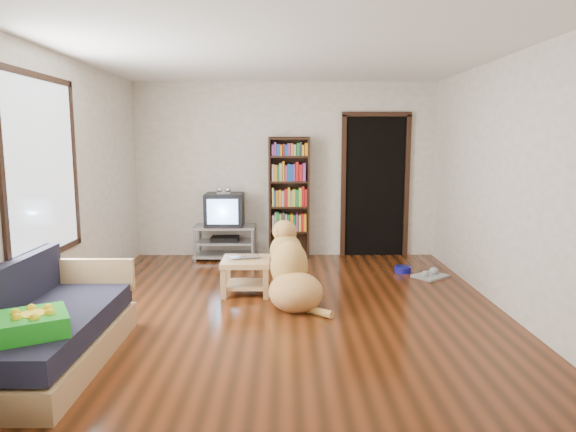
{
  "coord_description": "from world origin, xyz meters",
  "views": [
    {
      "loc": [
        -0.01,
        -5.23,
        1.75
      ],
      "look_at": [
        0.02,
        0.5,
        0.9
      ],
      "focal_mm": 32.0,
      "sensor_mm": 36.0,
      "label": 1
    }
  ],
  "objects_px": {
    "sofa": "(47,332)",
    "laptop": "(246,258)",
    "grey_rag": "(430,276)",
    "tv_stand": "(225,241)",
    "dog_bowl": "(403,269)",
    "bookshelf": "(289,191)",
    "green_cushion": "(34,324)",
    "coffee_table": "(246,269)",
    "dog": "(291,274)",
    "crt_tv": "(225,209)"
  },
  "relations": [
    {
      "from": "dog_bowl",
      "to": "tv_stand",
      "type": "xyz_separation_m",
      "value": [
        -2.46,
        0.82,
        0.23
      ]
    },
    {
      "from": "green_cushion",
      "to": "tv_stand",
      "type": "xyz_separation_m",
      "value": [
        0.85,
        4.07,
        -0.22
      ]
    },
    {
      "from": "sofa",
      "to": "dog",
      "type": "height_order",
      "value": "dog"
    },
    {
      "from": "laptop",
      "to": "crt_tv",
      "type": "xyz_separation_m",
      "value": [
        -0.44,
        1.79,
        0.33
      ]
    },
    {
      "from": "laptop",
      "to": "bookshelf",
      "type": "distance_m",
      "value": 2.01
    },
    {
      "from": "bookshelf",
      "to": "dog",
      "type": "height_order",
      "value": "bookshelf"
    },
    {
      "from": "laptop",
      "to": "sofa",
      "type": "bearing_deg",
      "value": -142.03
    },
    {
      "from": "dog",
      "to": "bookshelf",
      "type": "bearing_deg",
      "value": 90.18
    },
    {
      "from": "tv_stand",
      "to": "dog_bowl",
      "type": "bearing_deg",
      "value": -18.4
    },
    {
      "from": "bookshelf",
      "to": "sofa",
      "type": "distance_m",
      "value": 4.26
    },
    {
      "from": "green_cushion",
      "to": "laptop",
      "type": "height_order",
      "value": "green_cushion"
    },
    {
      "from": "dog_bowl",
      "to": "bookshelf",
      "type": "distance_m",
      "value": 2.01
    },
    {
      "from": "green_cushion",
      "to": "dog",
      "type": "relative_size",
      "value": 0.42
    },
    {
      "from": "laptop",
      "to": "sofa",
      "type": "relative_size",
      "value": 0.2
    },
    {
      "from": "green_cushion",
      "to": "coffee_table",
      "type": "relative_size",
      "value": 0.78
    },
    {
      "from": "laptop",
      "to": "tv_stand",
      "type": "height_order",
      "value": "tv_stand"
    },
    {
      "from": "grey_rag",
      "to": "tv_stand",
      "type": "bearing_deg",
      "value": 158.85
    },
    {
      "from": "coffee_table",
      "to": "dog",
      "type": "distance_m",
      "value": 0.66
    },
    {
      "from": "bookshelf",
      "to": "dog_bowl",
      "type": "bearing_deg",
      "value": -31.09
    },
    {
      "from": "laptop",
      "to": "coffee_table",
      "type": "height_order",
      "value": "laptop"
    },
    {
      "from": "dog_bowl",
      "to": "bookshelf",
      "type": "relative_size",
      "value": 0.12
    },
    {
      "from": "dog_bowl",
      "to": "dog",
      "type": "xyz_separation_m",
      "value": [
        -1.51,
        -1.32,
        0.29
      ]
    },
    {
      "from": "laptop",
      "to": "dog_bowl",
      "type": "bearing_deg",
      "value": 10.16
    },
    {
      "from": "tv_stand",
      "to": "crt_tv",
      "type": "relative_size",
      "value": 1.55
    },
    {
      "from": "bookshelf",
      "to": "coffee_table",
      "type": "height_order",
      "value": "bookshelf"
    },
    {
      "from": "tv_stand",
      "to": "dog",
      "type": "bearing_deg",
      "value": -65.92
    },
    {
      "from": "laptop",
      "to": "crt_tv",
      "type": "relative_size",
      "value": 0.61
    },
    {
      "from": "laptop",
      "to": "grey_rag",
      "type": "bearing_deg",
      "value": 1.78
    },
    {
      "from": "crt_tv",
      "to": "coffee_table",
      "type": "height_order",
      "value": "crt_tv"
    },
    {
      "from": "bookshelf",
      "to": "dog",
      "type": "relative_size",
      "value": 1.77
    },
    {
      "from": "tv_stand",
      "to": "coffee_table",
      "type": "height_order",
      "value": "tv_stand"
    },
    {
      "from": "tv_stand",
      "to": "dog",
      "type": "distance_m",
      "value": 2.35
    },
    {
      "from": "sofa",
      "to": "laptop",
      "type": "bearing_deg",
      "value": 52.82
    },
    {
      "from": "dog",
      "to": "sofa",
      "type": "bearing_deg",
      "value": -142.36
    },
    {
      "from": "green_cushion",
      "to": "bookshelf",
      "type": "height_order",
      "value": "bookshelf"
    },
    {
      "from": "crt_tv",
      "to": "dog",
      "type": "xyz_separation_m",
      "value": [
        0.96,
        -2.16,
        -0.41
      ]
    },
    {
      "from": "crt_tv",
      "to": "grey_rag",
      "type": "bearing_deg",
      "value": -21.55
    },
    {
      "from": "sofa",
      "to": "coffee_table",
      "type": "relative_size",
      "value": 3.27
    },
    {
      "from": "bookshelf",
      "to": "sofa",
      "type": "height_order",
      "value": "bookshelf"
    },
    {
      "from": "grey_rag",
      "to": "dog",
      "type": "distance_m",
      "value": 2.13
    },
    {
      "from": "laptop",
      "to": "grey_rag",
      "type": "relative_size",
      "value": 0.88
    },
    {
      "from": "laptop",
      "to": "tv_stand",
      "type": "relative_size",
      "value": 0.39
    },
    {
      "from": "green_cushion",
      "to": "bookshelf",
      "type": "bearing_deg",
      "value": 37.62
    },
    {
      "from": "green_cushion",
      "to": "dog",
      "type": "distance_m",
      "value": 2.65
    },
    {
      "from": "laptop",
      "to": "bookshelf",
      "type": "xyz_separation_m",
      "value": [
        0.51,
        1.86,
        0.59
      ]
    },
    {
      "from": "coffee_table",
      "to": "grey_rag",
      "type": "bearing_deg",
      "value": 15.95
    },
    {
      "from": "bookshelf",
      "to": "crt_tv",
      "type": "bearing_deg",
      "value": -175.68
    },
    {
      "from": "green_cushion",
      "to": "sofa",
      "type": "distance_m",
      "value": 0.51
    },
    {
      "from": "laptop",
      "to": "tv_stand",
      "type": "bearing_deg",
      "value": 89.24
    },
    {
      "from": "dog_bowl",
      "to": "grey_rag",
      "type": "height_order",
      "value": "dog_bowl"
    }
  ]
}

